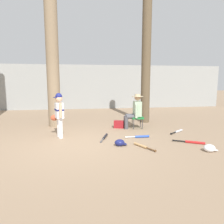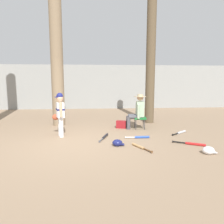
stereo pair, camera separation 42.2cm
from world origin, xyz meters
name	(u,v)px [view 2 (the right image)]	position (x,y,z in m)	size (l,w,h in m)	color
ground_plane	(78,144)	(0.00, 0.00, 0.00)	(60.00, 60.00, 0.00)	#897056
concrete_back_wall	(87,87)	(0.00, 7.37, 1.31)	(18.00, 0.36, 2.61)	gray
tree_near_player	(57,67)	(-0.89, 2.48, 2.16)	(0.59, 0.59, 4.89)	#7F6B51
tree_behind_spectator	(150,68)	(2.64, 2.69, 2.15)	(0.60, 0.60, 4.94)	brown
young_ballplayer	(60,112)	(-0.56, 0.80, 0.74)	(0.44, 0.56, 1.31)	white
folding_stool	(140,118)	(2.02, 1.62, 0.36)	(0.43, 0.43, 0.41)	#196B2D
seated_spectator	(137,110)	(1.92, 1.62, 0.64)	(0.67, 0.54, 1.20)	#47474C
handbag_beside_stool	(121,124)	(1.39, 1.76, 0.13)	(0.34, 0.18, 0.26)	maroon
bat_aluminum_silver	(180,132)	(3.16, 0.83, 0.03)	(0.61, 0.48, 0.07)	#B7BCC6
bat_red_barrel	(193,144)	(2.99, -0.38, 0.03)	(0.74, 0.47, 0.07)	red
bat_blue_youth	(140,137)	(1.77, 0.38, 0.03)	(0.71, 0.07, 0.07)	#2347AD
bat_black_composite	(105,137)	(0.74, 0.51, 0.03)	(0.31, 0.79, 0.07)	black
bat_wood_tan	(139,147)	(1.56, -0.49, 0.03)	(0.38, 0.70, 0.07)	tan
batting_helmet_navy	(117,143)	(1.03, -0.27, 0.08)	(0.31, 0.24, 0.18)	navy
batting_helmet_white	(209,150)	(3.03, -1.04, 0.08)	(0.32, 0.24, 0.18)	silver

